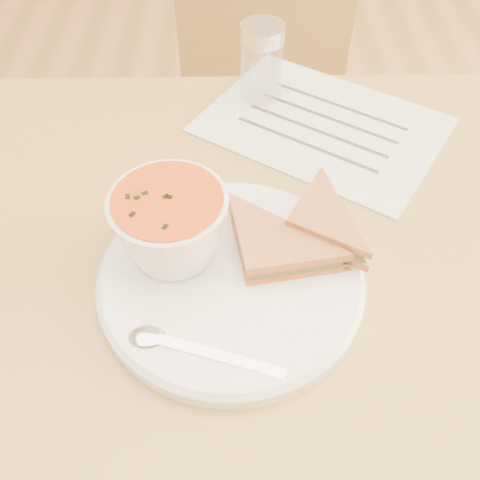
{
  "coord_description": "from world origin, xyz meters",
  "views": [
    {
      "loc": [
        -0.07,
        -0.4,
        1.22
      ],
      "look_at": [
        -0.06,
        -0.03,
        0.8
      ],
      "focal_mm": 40.0,
      "sensor_mm": 36.0,
      "label": 1
    }
  ],
  "objects_px": {
    "dining_table": "(277,388)",
    "soup_bowl": "(171,229)",
    "plate": "(231,279)",
    "chair_far": "(274,121)",
    "condiment_shaker": "(262,63)"
  },
  "relations": [
    {
      "from": "soup_bowl",
      "to": "condiment_shaker",
      "type": "xyz_separation_m",
      "value": [
        0.11,
        0.32,
        -0.0
      ]
    },
    {
      "from": "chair_far",
      "to": "condiment_shaker",
      "type": "height_order",
      "value": "chair_far"
    },
    {
      "from": "dining_table",
      "to": "chair_far",
      "type": "height_order",
      "value": "chair_far"
    },
    {
      "from": "dining_table",
      "to": "plate",
      "type": "xyz_separation_m",
      "value": [
        -0.07,
        -0.05,
        0.38
      ]
    },
    {
      "from": "dining_table",
      "to": "soup_bowl",
      "type": "xyz_separation_m",
      "value": [
        -0.13,
        -0.02,
        0.43
      ]
    },
    {
      "from": "soup_bowl",
      "to": "plate",
      "type": "bearing_deg",
      "value": -25.89
    },
    {
      "from": "plate",
      "to": "condiment_shaker",
      "type": "distance_m",
      "value": 0.35
    },
    {
      "from": "dining_table",
      "to": "soup_bowl",
      "type": "height_order",
      "value": "soup_bowl"
    },
    {
      "from": "soup_bowl",
      "to": "condiment_shaker",
      "type": "relative_size",
      "value": 1.08
    },
    {
      "from": "chair_far",
      "to": "condiment_shaker",
      "type": "bearing_deg",
      "value": 75.75
    },
    {
      "from": "condiment_shaker",
      "to": "chair_far",
      "type": "bearing_deg",
      "value": 80.65
    },
    {
      "from": "dining_table",
      "to": "plate",
      "type": "height_order",
      "value": "plate"
    },
    {
      "from": "plate",
      "to": "condiment_shaker",
      "type": "bearing_deg",
      "value": 82.45
    },
    {
      "from": "soup_bowl",
      "to": "condiment_shaker",
      "type": "distance_m",
      "value": 0.34
    },
    {
      "from": "dining_table",
      "to": "plate",
      "type": "distance_m",
      "value": 0.39
    }
  ]
}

